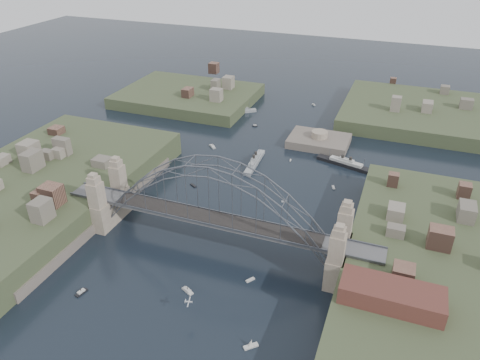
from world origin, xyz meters
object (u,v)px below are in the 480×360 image
at_px(naval_cruiser_far, 239,111).
at_px(wharf_shed, 392,295).
at_px(naval_cruiser_near, 255,162).
at_px(bridge, 214,206).
at_px(fort_island, 318,145).
at_px(ocean_liner, 346,164).

bearing_deg(naval_cruiser_far, wharf_shed, -55.34).
distance_m(wharf_shed, naval_cruiser_near, 78.76).
bearing_deg(naval_cruiser_near, bridge, -83.39).
xyz_separation_m(fort_island, naval_cruiser_near, (-17.40, -23.35, 1.19)).
height_order(bridge, naval_cruiser_near, bridge).
bearing_deg(naval_cruiser_near, wharf_shed, -50.84).
relative_size(fort_island, ocean_liner, 1.04).
bearing_deg(wharf_shed, naval_cruiser_near, 129.16).
distance_m(naval_cruiser_near, naval_cruiser_far, 48.27).
bearing_deg(fort_island, naval_cruiser_near, -126.70).
bearing_deg(bridge, naval_cruiser_near, 96.61).
distance_m(bridge, naval_cruiser_far, 94.38).
xyz_separation_m(wharf_shed, naval_cruiser_far, (-71.58, 103.53, -9.20)).
distance_m(fort_island, ocean_liner, 18.49).
distance_m(fort_island, naval_cruiser_far, 44.15).
height_order(naval_cruiser_far, ocean_liner, same).
xyz_separation_m(bridge, naval_cruiser_near, (-5.40, 46.65, -11.47)).
relative_size(wharf_shed, ocean_liner, 0.95).
distance_m(fort_island, wharf_shed, 90.48).
relative_size(naval_cruiser_near, naval_cruiser_far, 1.34).
height_order(fort_island, ocean_liner, fort_island).
bearing_deg(bridge, naval_cruiser_far, 107.12).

